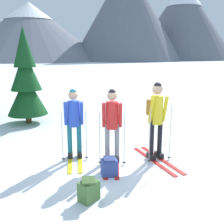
# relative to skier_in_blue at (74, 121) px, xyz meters

# --- Properties ---
(ground_plane) EXTENTS (400.00, 400.00, 0.00)m
(ground_plane) POSITION_rel_skier_in_blue_xyz_m (0.73, -0.36, -0.90)
(ground_plane) COLOR white
(skier_in_blue) EXTENTS (0.61, 1.57, 1.65)m
(skier_in_blue) POSITION_rel_skier_in_blue_xyz_m (0.00, 0.00, 0.00)
(skier_in_blue) COLOR yellow
(skier_in_blue) RESTS_ON ground
(skier_in_red) EXTENTS (0.61, 1.65, 1.68)m
(skier_in_red) POSITION_rel_skier_in_blue_xyz_m (0.85, -0.31, 0.05)
(skier_in_red) COLOR red
(skier_in_red) RESTS_ON ground
(skier_in_yellow) EXTENTS (0.80, 1.78, 1.81)m
(skier_in_yellow) POSITION_rel_skier_in_blue_xyz_m (1.87, -0.26, 0.13)
(skier_in_yellow) COLOR red
(skier_in_yellow) RESTS_ON ground
(pine_tree_near) EXTENTS (1.37, 1.37, 3.32)m
(pine_tree_near) POSITION_rel_skier_in_blue_xyz_m (-1.71, 3.44, 0.62)
(pine_tree_near) COLOR #51381E
(pine_tree_near) RESTS_ON ground
(backpack_on_snow_front) EXTENTS (0.34, 0.28, 0.38)m
(backpack_on_snow_front) POSITION_rel_skier_in_blue_xyz_m (0.72, -1.02, -0.71)
(backpack_on_snow_front) COLOR #384C99
(backpack_on_snow_front) RESTS_ON ground
(backpack_on_snow_beside) EXTENTS (0.40, 0.39, 0.38)m
(backpack_on_snow_beside) POSITION_rel_skier_in_blue_xyz_m (0.28, -1.90, -0.71)
(backpack_on_snow_beside) COLOR #4C7238
(backpack_on_snow_beside) RESTS_ON ground
(mountain_ridge_distant) EXTENTS (105.06, 53.33, 27.86)m
(mountain_ridge_distant) POSITION_rel_skier_in_blue_xyz_m (0.65, 82.40, 10.63)
(mountain_ridge_distant) COLOR slate
(mountain_ridge_distant) RESTS_ON ground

